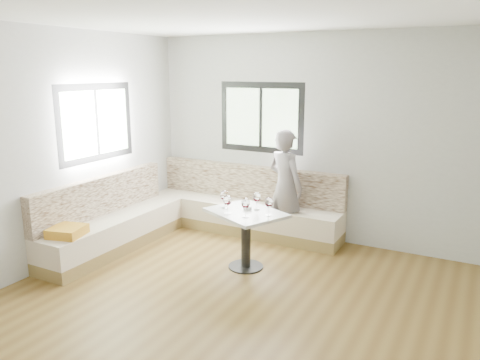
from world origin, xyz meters
name	(u,v)px	position (x,y,z in m)	size (l,w,h in m)	color
room	(228,171)	(-0.08, 0.08, 1.41)	(5.01, 5.01, 2.81)	brown
banquette	(189,215)	(-1.59, 1.63, 0.33)	(2.90, 2.80, 0.95)	olive
table	(246,226)	(-0.42, 1.11, 0.53)	(1.05, 0.96, 0.70)	black
person	(285,186)	(-0.37, 2.16, 0.78)	(0.57, 0.37, 1.55)	slate
olive_ramekin	(247,208)	(-0.44, 1.19, 0.72)	(0.10, 0.10, 0.04)	white
wine_glass_a	(224,196)	(-0.71, 1.10, 0.86)	(0.10, 0.10, 0.22)	white
wine_glass_b	(228,201)	(-0.56, 0.92, 0.86)	(0.10, 0.10, 0.22)	white
wine_glass_c	(246,204)	(-0.32, 0.91, 0.86)	(0.10, 0.10, 0.22)	white
wine_glass_d	(257,198)	(-0.33, 1.21, 0.86)	(0.10, 0.10, 0.22)	white
wine_glass_e	(269,203)	(-0.12, 1.08, 0.86)	(0.10, 0.10, 0.22)	white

